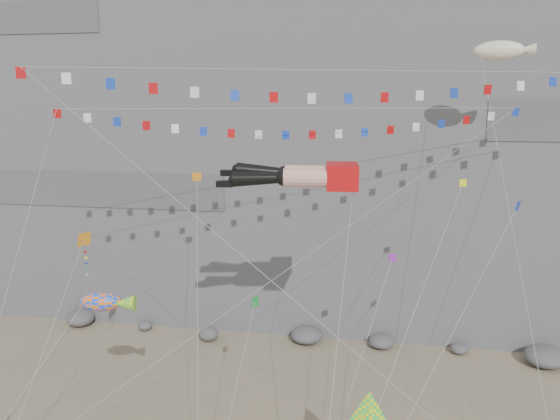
# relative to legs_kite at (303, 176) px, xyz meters

# --- Properties ---
(cliff) EXTENTS (80.00, 28.00, 50.00)m
(cliff) POSITION_rel_legs_kite_xyz_m (-1.24, 27.93, 9.48)
(cliff) COLOR slate
(cliff) RESTS_ON ground
(talus_boulders) EXTENTS (60.00, 3.00, 1.20)m
(talus_boulders) POSITION_rel_legs_kite_xyz_m (-1.24, 12.93, -14.92)
(talus_boulders) COLOR #5D5E62
(talus_boulders) RESTS_ON ground
(legs_kite) EXTENTS (7.55, 14.65, 20.46)m
(legs_kite) POSITION_rel_legs_kite_xyz_m (0.00, 0.00, 0.00)
(legs_kite) COLOR #B60B0D
(legs_kite) RESTS_ON ground
(flag_banner_upper) EXTENTS (29.15, 19.45, 28.38)m
(flag_banner_upper) POSITION_rel_legs_kite_xyz_m (-1.12, 6.36, 3.39)
(flag_banner_upper) COLOR #B60B0D
(flag_banner_upper) RESTS_ON ground
(flag_banner_lower) EXTENTS (28.80, 12.46, 25.13)m
(flag_banner_lower) POSITION_rel_legs_kite_xyz_m (1.27, 1.35, 5.47)
(flag_banner_lower) COLOR #B60B0D
(flag_banner_lower) RESTS_ON ground
(harlequin_kite) EXTENTS (2.98, 7.94, 13.74)m
(harlequin_kite) POSITION_rel_legs_kite_xyz_m (-12.49, -0.62, -3.90)
(harlequin_kite) COLOR red
(harlequin_kite) RESTS_ON ground
(fish_windsock) EXTENTS (7.80, 6.72, 12.22)m
(fish_windsock) POSITION_rel_legs_kite_xyz_m (-10.28, -3.25, -6.50)
(fish_windsock) COLOR orange
(fish_windsock) RESTS_ON ground
(delta_kite) EXTENTS (4.05, 5.36, 7.90)m
(delta_kite) POSITION_rel_legs_kite_xyz_m (3.82, -5.97, -10.12)
(delta_kite) COLOR yellow
(delta_kite) RESTS_ON ground
(blimp_windsock) EXTENTS (4.20, 14.76, 26.30)m
(blimp_windsock) POSITION_rel_legs_kite_xyz_m (11.06, 8.27, 6.88)
(blimp_windsock) COLOR beige
(blimp_windsock) RESTS_ON ground
(small_kite_a) EXTENTS (5.45, 16.39, 21.98)m
(small_kite_a) POSITION_rel_legs_kite_xyz_m (-7.43, 4.64, -1.16)
(small_kite_a) COLOR orange
(small_kite_a) RESTS_ON ground
(small_kite_b) EXTENTS (4.66, 12.98, 16.69)m
(small_kite_b) POSITION_rel_legs_kite_xyz_m (4.83, 2.44, -5.29)
(small_kite_b) COLOR purple
(small_kite_b) RESTS_ON ground
(small_kite_c) EXTENTS (1.25, 11.10, 13.72)m
(small_kite_c) POSITION_rel_legs_kite_xyz_m (-2.33, -1.67, -6.73)
(small_kite_c) COLOR #169434
(small_kite_c) RESTS_ON ground
(small_kite_d) EXTENTS (7.89, 15.76, 22.35)m
(small_kite_d) POSITION_rel_legs_kite_xyz_m (8.66, 4.20, -1.34)
(small_kite_d) COLOR yellow
(small_kite_d) RESTS_ON ground
(small_kite_e) EXTENTS (8.79, 8.41, 18.35)m
(small_kite_e) POSITION_rel_legs_kite_xyz_m (10.36, -1.44, -1.36)
(small_kite_e) COLOR #1435AF
(small_kite_e) RESTS_ON ground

